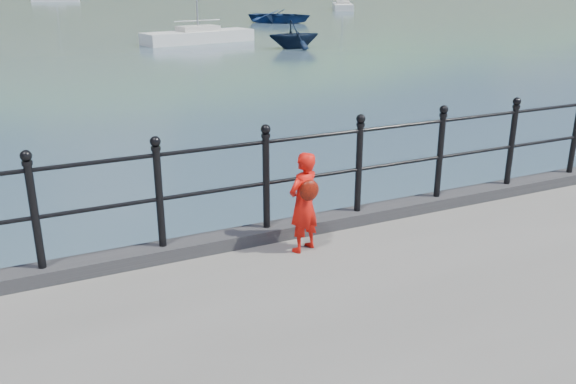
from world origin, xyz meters
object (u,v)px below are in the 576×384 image
child (304,202)px  launch_blue (280,16)px  sailboat_near (198,37)px  railing (214,178)px  sailboat_far (343,7)px  launch_navy (294,34)px

child → launch_blue: (19.70, 43.73, -1.01)m
child → sailboat_near: bearing=-127.4°
sailboat_near → railing: bearing=-118.7°
sailboat_near → sailboat_far: sailboat_far is taller
child → sailboat_far: bearing=-142.6°
child → sailboat_far: sailboat_far is taller
railing → sailboat_near: size_ratio=1.95×
sailboat_far → launch_navy: bearing=173.1°
launch_blue → sailboat_near: bearing=-175.2°
railing → sailboat_near: (9.25, 30.47, -1.48)m
launch_navy → child: bearing=157.0°
railing → child: (0.84, -0.45, -0.26)m
railing → sailboat_near: bearing=73.1°
launch_blue → sailboat_near: 17.08m
child → sailboat_far: 69.38m
railing → launch_navy: size_ratio=6.21×
child → launch_blue: bearing=-136.4°
launch_navy → sailboat_far: size_ratio=0.27×
launch_blue → launch_navy: (-7.38, -17.99, 0.21)m
railing → child: bearing=-27.8°
railing → launch_navy: railing is taller
railing → launch_blue: railing is taller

